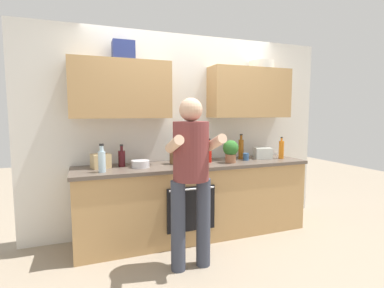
{
  "coord_description": "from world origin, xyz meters",
  "views": [
    {
      "loc": [
        -1.27,
        -3.26,
        1.51
      ],
      "look_at": [
        -0.08,
        -0.1,
        1.15
      ],
      "focal_mm": 27.41,
      "sensor_mm": 36.0,
      "label": 1
    }
  ],
  "objects_px": {
    "bottle_soda": "(191,154)",
    "bottle_wine": "(122,158)",
    "bottle_hotsauce": "(209,153)",
    "bottle_syrup": "(241,149)",
    "cup_tea": "(246,157)",
    "bottle_water": "(102,160)",
    "grocery_bag_produce": "(263,153)",
    "grocery_bag_bread": "(101,161)",
    "mixing_bowl": "(140,164)",
    "potted_herb": "(231,150)",
    "bottle_soy": "(209,154)",
    "bottle_oil": "(201,153)",
    "person_standing": "(191,169)",
    "knife_block": "(175,153)",
    "bottle_juice": "(281,149)"
  },
  "relations": [
    {
      "from": "mixing_bowl",
      "to": "grocery_bag_bread",
      "type": "distance_m",
      "value": 0.44
    },
    {
      "from": "bottle_soda",
      "to": "bottle_syrup",
      "type": "xyz_separation_m",
      "value": [
        0.69,
        -0.05,
        0.05
      ]
    },
    {
      "from": "mixing_bowl",
      "to": "bottle_soda",
      "type": "bearing_deg",
      "value": 16.38
    },
    {
      "from": "grocery_bag_bread",
      "to": "bottle_water",
      "type": "bearing_deg",
      "value": -90.36
    },
    {
      "from": "bottle_oil",
      "to": "potted_herb",
      "type": "distance_m",
      "value": 0.37
    },
    {
      "from": "cup_tea",
      "to": "knife_block",
      "type": "height_order",
      "value": "knife_block"
    },
    {
      "from": "person_standing",
      "to": "bottle_hotsauce",
      "type": "distance_m",
      "value": 0.89
    },
    {
      "from": "bottle_hotsauce",
      "to": "bottle_wine",
      "type": "height_order",
      "value": "bottle_hotsauce"
    },
    {
      "from": "bottle_hotsauce",
      "to": "bottle_juice",
      "type": "xyz_separation_m",
      "value": [
        1.02,
        -0.08,
        0.01
      ]
    },
    {
      "from": "cup_tea",
      "to": "grocery_bag_produce",
      "type": "bearing_deg",
      "value": 10.25
    },
    {
      "from": "bottle_soy",
      "to": "knife_block",
      "type": "height_order",
      "value": "knife_block"
    },
    {
      "from": "bottle_hotsauce",
      "to": "bottle_water",
      "type": "xyz_separation_m",
      "value": [
        -1.28,
        -0.18,
        0.01
      ]
    },
    {
      "from": "bottle_syrup",
      "to": "mixing_bowl",
      "type": "height_order",
      "value": "bottle_syrup"
    },
    {
      "from": "potted_herb",
      "to": "bottle_wine",
      "type": "bearing_deg",
      "value": 171.08
    },
    {
      "from": "bottle_hotsauce",
      "to": "bottle_oil",
      "type": "height_order",
      "value": "bottle_hotsauce"
    },
    {
      "from": "cup_tea",
      "to": "grocery_bag_bread",
      "type": "height_order",
      "value": "grocery_bag_bread"
    },
    {
      "from": "bottle_soda",
      "to": "bottle_wine",
      "type": "distance_m",
      "value": 0.87
    },
    {
      "from": "bottle_soda",
      "to": "bottle_wine",
      "type": "bearing_deg",
      "value": -175.47
    },
    {
      "from": "cup_tea",
      "to": "person_standing",
      "type": "bearing_deg",
      "value": -145.65
    },
    {
      "from": "grocery_bag_bread",
      "to": "bottle_hotsauce",
      "type": "bearing_deg",
      "value": -3.05
    },
    {
      "from": "person_standing",
      "to": "bottle_juice",
      "type": "relative_size",
      "value": 5.67
    },
    {
      "from": "bottle_wine",
      "to": "potted_herb",
      "type": "distance_m",
      "value": 1.3
    },
    {
      "from": "bottle_soy",
      "to": "potted_herb",
      "type": "relative_size",
      "value": 0.8
    },
    {
      "from": "bottle_wine",
      "to": "cup_tea",
      "type": "bearing_deg",
      "value": -4.3
    },
    {
      "from": "bottle_water",
      "to": "mixing_bowl",
      "type": "distance_m",
      "value": 0.45
    },
    {
      "from": "person_standing",
      "to": "bottle_hotsauce",
      "type": "xyz_separation_m",
      "value": [
        0.51,
        0.73,
        0.04
      ]
    },
    {
      "from": "cup_tea",
      "to": "grocery_bag_produce",
      "type": "relative_size",
      "value": 0.42
    },
    {
      "from": "bottle_soda",
      "to": "mixing_bowl",
      "type": "distance_m",
      "value": 0.7
    },
    {
      "from": "bottle_soy",
      "to": "grocery_bag_bread",
      "type": "bearing_deg",
      "value": -175.97
    },
    {
      "from": "bottle_wine",
      "to": "bottle_soy",
      "type": "bearing_deg",
      "value": 4.39
    },
    {
      "from": "knife_block",
      "to": "bottle_wine",
      "type": "bearing_deg",
      "value": 175.8
    },
    {
      "from": "bottle_hotsauce",
      "to": "grocery_bag_bread",
      "type": "xyz_separation_m",
      "value": [
        -1.28,
        0.07,
        -0.04
      ]
    },
    {
      "from": "bottle_syrup",
      "to": "cup_tea",
      "type": "height_order",
      "value": "bottle_syrup"
    },
    {
      "from": "mixing_bowl",
      "to": "grocery_bag_produce",
      "type": "relative_size",
      "value": 0.92
    },
    {
      "from": "bottle_hotsauce",
      "to": "bottle_juice",
      "type": "bearing_deg",
      "value": -4.34
    },
    {
      "from": "bottle_hotsauce",
      "to": "bottle_syrup",
      "type": "bearing_deg",
      "value": 10.28
    },
    {
      "from": "bottle_water",
      "to": "grocery_bag_produce",
      "type": "distance_m",
      "value": 2.09
    },
    {
      "from": "bottle_oil",
      "to": "person_standing",
      "type": "bearing_deg",
      "value": -118.62
    },
    {
      "from": "bottle_soy",
      "to": "cup_tea",
      "type": "height_order",
      "value": "bottle_soy"
    },
    {
      "from": "bottle_oil",
      "to": "bottle_syrup",
      "type": "height_order",
      "value": "bottle_syrup"
    },
    {
      "from": "bottle_wine",
      "to": "knife_block",
      "type": "distance_m",
      "value": 0.63
    },
    {
      "from": "grocery_bag_bread",
      "to": "person_standing",
      "type": "bearing_deg",
      "value": -46.1
    },
    {
      "from": "bottle_water",
      "to": "bottle_oil",
      "type": "bearing_deg",
      "value": 9.01
    },
    {
      "from": "bottle_hotsauce",
      "to": "bottle_soy",
      "type": "distance_m",
      "value": 0.18
    },
    {
      "from": "bottle_soy",
      "to": "bottle_oil",
      "type": "bearing_deg",
      "value": -139.51
    },
    {
      "from": "grocery_bag_produce",
      "to": "potted_herb",
      "type": "bearing_deg",
      "value": -166.18
    },
    {
      "from": "mixing_bowl",
      "to": "grocery_bag_produce",
      "type": "xyz_separation_m",
      "value": [
        1.66,
        0.07,
        0.03
      ]
    },
    {
      "from": "bottle_hotsauce",
      "to": "mixing_bowl",
      "type": "relative_size",
      "value": 1.47
    },
    {
      "from": "bottle_water",
      "to": "bottle_syrup",
      "type": "relative_size",
      "value": 0.89
    },
    {
      "from": "bottle_soda",
      "to": "mixing_bowl",
      "type": "bearing_deg",
      "value": -163.62
    }
  ]
}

